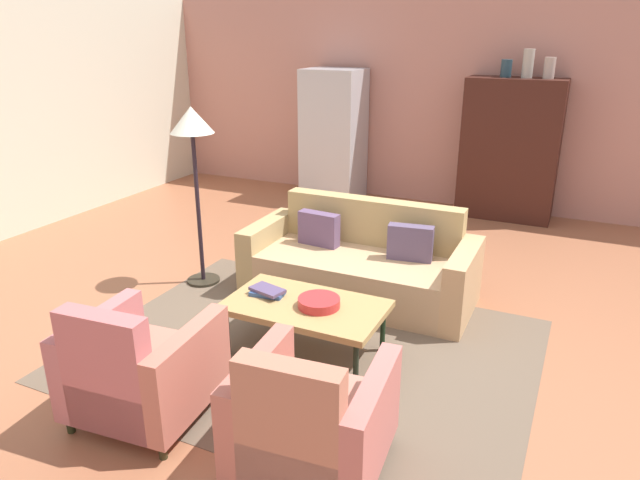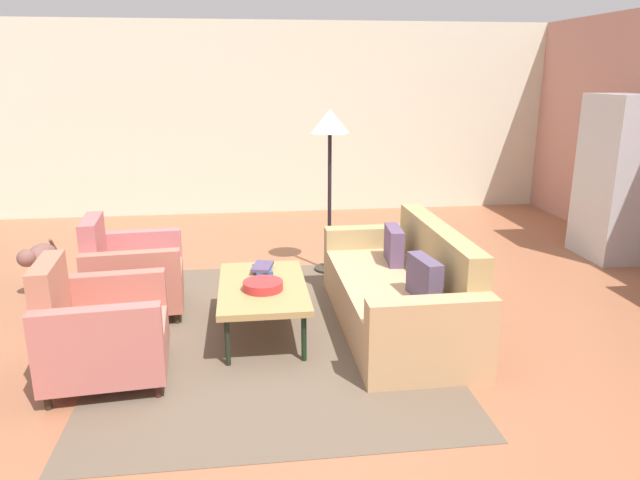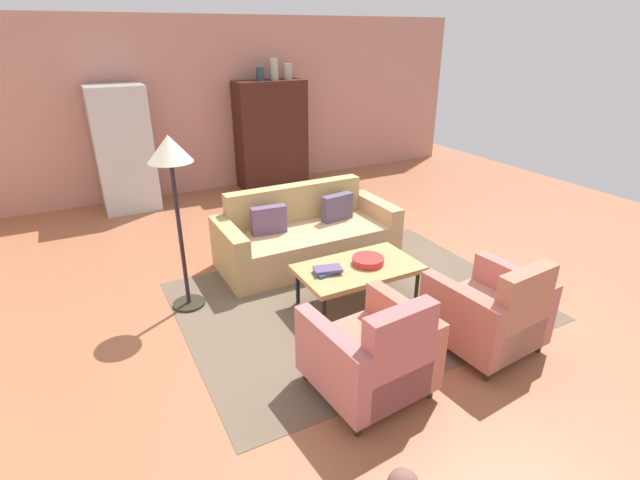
% 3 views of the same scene
% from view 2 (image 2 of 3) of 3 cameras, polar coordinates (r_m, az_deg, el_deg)
% --- Properties ---
extents(ground_plane, '(11.08, 11.08, 0.00)m').
position_cam_2_polar(ground_plane, '(4.82, -0.81, -9.55)').
color(ground_plane, '#A06141').
extents(wall_left, '(0.12, 8.38, 2.80)m').
position_cam_2_polar(wall_left, '(8.97, -4.32, 11.62)').
color(wall_left, beige).
rests_on(wall_left, ground).
extents(area_rug, '(3.40, 2.60, 0.01)m').
position_cam_2_polar(area_rug, '(4.94, -4.88, -8.89)').
color(area_rug, brown).
rests_on(area_rug, ground).
extents(couch, '(2.10, 0.91, 0.86)m').
position_cam_2_polar(couch, '(4.99, 8.22, -5.16)').
color(couch, tan).
rests_on(couch, ground).
extents(coffee_table, '(1.20, 0.70, 0.42)m').
position_cam_2_polar(coffee_table, '(4.79, -5.59, -4.75)').
color(coffee_table, black).
rests_on(coffee_table, ground).
extents(armchair_left, '(0.87, 0.87, 0.88)m').
position_cam_2_polar(armchair_left, '(5.46, -18.14, -3.33)').
color(armchair_left, '#352010').
rests_on(armchair_left, ground).
extents(armchair_right, '(0.87, 0.87, 0.88)m').
position_cam_2_polar(armchair_right, '(4.37, -20.92, -8.48)').
color(armchair_right, '#39270F').
rests_on(armchair_right, ground).
extents(fruit_bowl, '(0.32, 0.32, 0.07)m').
position_cam_2_polar(fruit_bowl, '(4.65, -5.57, -4.43)').
color(fruit_bowl, '#BA2C2E').
rests_on(fruit_bowl, coffee_table).
extents(book_stack, '(0.29, 0.21, 0.06)m').
position_cam_2_polar(book_stack, '(5.08, -5.61, -2.72)').
color(book_stack, '#315085').
rests_on(book_stack, coffee_table).
extents(refrigerator, '(0.80, 0.73, 1.85)m').
position_cam_2_polar(refrigerator, '(7.49, 27.25, 5.38)').
color(refrigerator, '#B7BABF').
rests_on(refrigerator, ground).
extents(floor_lamp, '(0.40, 0.40, 1.72)m').
position_cam_2_polar(floor_lamp, '(6.10, 0.96, 10.04)').
color(floor_lamp, '#2C281D').
rests_on(floor_lamp, ground).
extents(dog, '(0.71, 0.29, 0.48)m').
position_cam_2_polar(dog, '(6.41, -25.60, -1.59)').
color(dog, brown).
rests_on(dog, ground).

